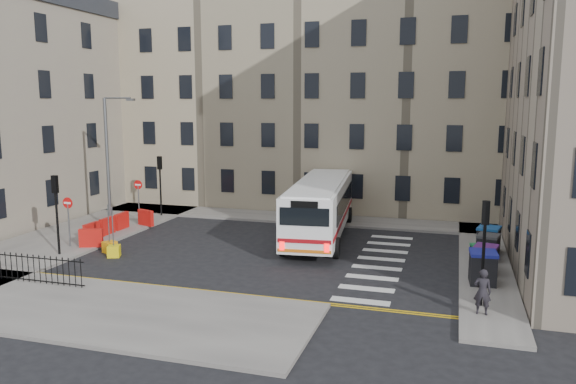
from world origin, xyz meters
The scene contains 23 objects.
ground centered at (0.00, 0.00, 0.00)m, with size 120.00×120.00×0.00m, color black.
pavement_north centered at (-6.00, 8.60, 0.07)m, with size 36.00×3.20×0.15m, color slate.
pavement_east centered at (9.00, 4.00, 0.07)m, with size 2.40×26.00×0.15m, color slate.
pavement_west centered at (-14.00, 1.00, 0.07)m, with size 6.00×22.00×0.15m, color slate.
pavement_sw centered at (-7.00, -10.00, 0.07)m, with size 20.00×6.00×0.15m, color slate.
terrace_north centered at (-7.00, 15.50, 8.62)m, with size 38.30×10.80×17.20m.
traffic_light_east centered at (8.60, -5.50, 2.87)m, with size 0.28×0.22×4.10m.
traffic_light_nw centered at (-12.00, 6.50, 2.87)m, with size 0.28×0.22×4.10m.
traffic_light_sw centered at (-12.00, -4.00, 2.87)m, with size 0.28×0.22×4.10m.
streetlamp centered at (-13.00, 2.00, 4.34)m, with size 0.50×0.22×8.14m.
no_entry_north centered at (-12.50, 4.50, 2.08)m, with size 0.60×0.08×3.00m.
no_entry_south centered at (-12.50, -2.50, 2.08)m, with size 0.60×0.08×3.00m.
roadworks_barriers centered at (-11.84, 0.50, 0.65)m, with size 1.66×6.26×1.00m.
iron_railings centered at (-11.25, -8.20, 0.75)m, with size 7.80×0.04×1.20m.
bus centered at (-0.07, 4.00, 1.90)m, with size 4.07×12.35×3.29m.
wheelie_bin_a centered at (8.75, -2.68, 0.87)m, with size 1.20×1.35×1.42m.
wheelie_bin_b centered at (8.94, -0.97, 0.79)m, with size 1.22×1.34×1.27m.
wheelie_bin_c centered at (8.81, -0.47, 0.73)m, with size 1.18×1.27×1.14m.
wheelie_bin_d centered at (9.15, 1.35, 0.79)m, with size 1.23×1.34×1.26m.
wheelie_bin_e centered at (9.24, 2.80, 0.83)m, with size 1.33×1.44×1.36m.
pedestrian centered at (8.59, -6.45, 1.01)m, with size 0.63×0.41×1.73m, color black.
bollard_yellow centered at (-10.00, -2.51, 0.30)m, with size 0.60×0.60×0.60m, color orange.
bollard_chevron centered at (-9.30, -3.17, 0.30)m, with size 0.60×0.60×0.60m, color yellow.
Camera 1 is at (7.45, -27.49, 7.93)m, focal length 35.00 mm.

